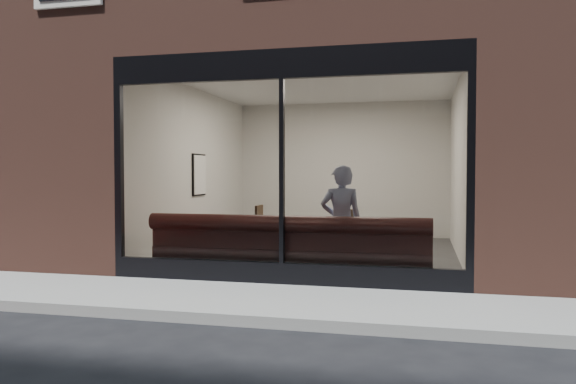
% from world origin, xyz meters
% --- Properties ---
extents(ground, '(120.00, 120.00, 0.00)m').
position_xyz_m(ground, '(0.00, 0.00, 0.00)').
color(ground, black).
rests_on(ground, ground).
extents(sidewalk_near, '(40.00, 2.00, 0.01)m').
position_xyz_m(sidewalk_near, '(0.00, 1.00, 0.01)').
color(sidewalk_near, gray).
rests_on(sidewalk_near, ground).
extents(kerb_near, '(40.00, 0.10, 0.12)m').
position_xyz_m(kerb_near, '(0.00, -0.05, 0.06)').
color(kerb_near, gray).
rests_on(kerb_near, ground).
extents(host_building_pier_left, '(2.50, 12.00, 3.20)m').
position_xyz_m(host_building_pier_left, '(-3.75, 8.00, 1.60)').
color(host_building_pier_left, brown).
rests_on(host_building_pier_left, ground).
extents(host_building_pier_right, '(2.50, 12.00, 3.20)m').
position_xyz_m(host_building_pier_right, '(3.75, 8.00, 1.60)').
color(host_building_pier_right, brown).
rests_on(host_building_pier_right, ground).
extents(host_building_backfill, '(5.00, 6.00, 3.20)m').
position_xyz_m(host_building_backfill, '(0.00, 11.00, 1.60)').
color(host_building_backfill, brown).
rests_on(host_building_backfill, ground).
extents(cafe_floor, '(6.00, 6.00, 0.00)m').
position_xyz_m(cafe_floor, '(0.00, 5.00, 0.02)').
color(cafe_floor, '#2D2D30').
rests_on(cafe_floor, ground).
extents(cafe_ceiling, '(6.00, 6.00, 0.00)m').
position_xyz_m(cafe_ceiling, '(0.00, 5.00, 3.19)').
color(cafe_ceiling, white).
rests_on(cafe_ceiling, host_building_upper).
extents(cafe_wall_back, '(5.00, 0.00, 5.00)m').
position_xyz_m(cafe_wall_back, '(0.00, 7.99, 1.60)').
color(cafe_wall_back, silver).
rests_on(cafe_wall_back, ground).
extents(cafe_wall_left, '(0.00, 6.00, 6.00)m').
position_xyz_m(cafe_wall_left, '(-2.49, 5.00, 1.60)').
color(cafe_wall_left, silver).
rests_on(cafe_wall_left, ground).
extents(cafe_wall_right, '(0.00, 6.00, 6.00)m').
position_xyz_m(cafe_wall_right, '(2.49, 5.00, 1.60)').
color(cafe_wall_right, silver).
rests_on(cafe_wall_right, ground).
extents(storefront_kick, '(5.00, 0.10, 0.30)m').
position_xyz_m(storefront_kick, '(0.00, 2.05, 0.15)').
color(storefront_kick, black).
rests_on(storefront_kick, ground).
extents(storefront_header, '(5.00, 0.10, 0.40)m').
position_xyz_m(storefront_header, '(0.00, 2.05, 3.00)').
color(storefront_header, black).
rests_on(storefront_header, host_building_upper).
extents(storefront_mullion, '(0.06, 0.10, 2.50)m').
position_xyz_m(storefront_mullion, '(0.00, 2.05, 1.55)').
color(storefront_mullion, black).
rests_on(storefront_mullion, storefront_kick).
extents(storefront_glass, '(4.80, 0.00, 4.80)m').
position_xyz_m(storefront_glass, '(0.00, 2.02, 1.55)').
color(storefront_glass, white).
rests_on(storefront_glass, storefront_kick).
extents(banquette, '(4.00, 0.55, 0.45)m').
position_xyz_m(banquette, '(0.00, 2.45, 0.23)').
color(banquette, '#391914').
rests_on(banquette, cafe_floor).
extents(person, '(0.67, 0.51, 1.64)m').
position_xyz_m(person, '(0.73, 2.65, 0.82)').
color(person, '#9DA8CF').
rests_on(person, cafe_floor).
extents(cafe_table_left, '(0.70, 0.70, 0.04)m').
position_xyz_m(cafe_table_left, '(-0.87, 3.10, 0.74)').
color(cafe_table_left, black).
rests_on(cafe_table_left, cafe_floor).
extents(cafe_table_right, '(0.75, 0.75, 0.04)m').
position_xyz_m(cafe_table_right, '(0.58, 3.37, 0.74)').
color(cafe_table_right, black).
rests_on(cafe_table_right, cafe_floor).
extents(cafe_chair_left, '(0.39, 0.39, 0.04)m').
position_xyz_m(cafe_chair_left, '(-1.16, 4.25, 0.24)').
color(cafe_chair_left, black).
rests_on(cafe_chair_left, cafe_floor).
extents(cafe_chair_right, '(0.50, 0.50, 0.04)m').
position_xyz_m(cafe_chair_right, '(0.58, 3.60, 0.24)').
color(cafe_chair_right, black).
rests_on(cafe_chair_right, cafe_floor).
extents(wall_poster, '(0.02, 0.58, 0.77)m').
position_xyz_m(wall_poster, '(-2.45, 5.11, 1.49)').
color(wall_poster, white).
rests_on(wall_poster, cafe_wall_left).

